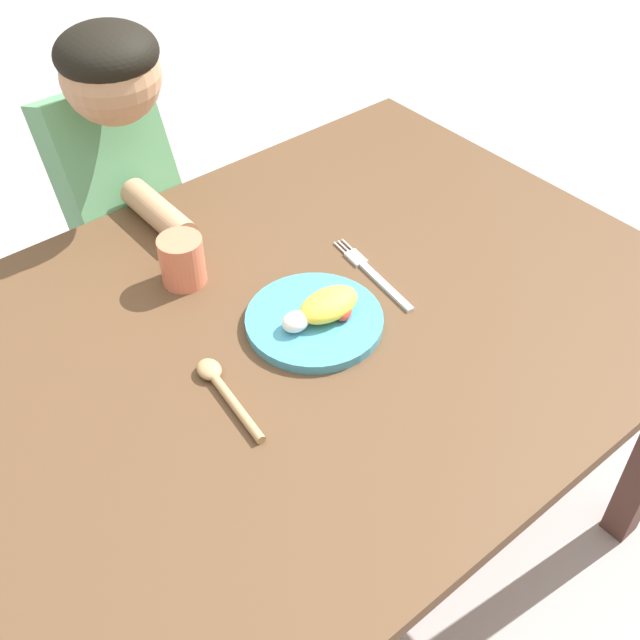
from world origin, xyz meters
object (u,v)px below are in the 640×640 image
object	(u,v)px
spoon	(222,387)
person	(126,231)
plate	(317,317)
fork	(373,274)
drinking_cup	(182,260)

from	to	relation	value
spoon	person	distance (m)	0.61
plate	spoon	size ratio (longest dim) A/B	1.21
fork	drinking_cup	bearing A→B (deg)	60.45
plate	drinking_cup	xyz separation A→B (m)	(-0.10, 0.23, 0.03)
fork	person	distance (m)	0.58
plate	drinking_cup	distance (m)	0.25
fork	drinking_cup	xyz separation A→B (m)	(-0.26, 0.20, 0.04)
drinking_cup	person	xyz separation A→B (m)	(0.05, 0.33, -0.15)
spoon	person	size ratio (longest dim) A/B	0.18
plate	drinking_cup	size ratio (longest dim) A/B	2.56
drinking_cup	fork	bearing A→B (deg)	-37.37
drinking_cup	person	world-z (taller)	person
fork	spoon	size ratio (longest dim) A/B	1.20
fork	plate	bearing A→B (deg)	110.16
plate	fork	xyz separation A→B (m)	(0.15, 0.03, -0.01)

